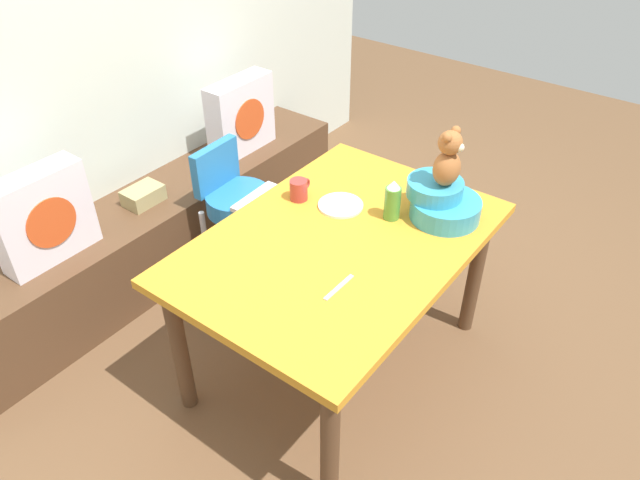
# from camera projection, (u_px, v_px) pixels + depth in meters

# --- Properties ---
(ground_plane) EXTENTS (8.00, 8.00, 0.00)m
(ground_plane) POSITION_uv_depth(u_px,v_px,m) (336.00, 361.00, 2.92)
(ground_plane) COLOR brown
(back_wall) EXTENTS (4.40, 0.10, 2.60)m
(back_wall) POSITION_uv_depth(u_px,v_px,m) (84.00, 31.00, 2.85)
(back_wall) COLOR silver
(back_wall) RESTS_ON ground_plane
(window_bench) EXTENTS (2.60, 0.44, 0.46)m
(window_bench) POSITION_uv_depth(u_px,v_px,m) (159.00, 233.00, 3.37)
(window_bench) COLOR brown
(window_bench) RESTS_ON ground_plane
(pillow_floral_left) EXTENTS (0.44, 0.15, 0.44)m
(pillow_floral_left) POSITION_uv_depth(u_px,v_px,m) (42.00, 217.00, 2.70)
(pillow_floral_left) COLOR silver
(pillow_floral_left) RESTS_ON window_bench
(pillow_floral_right) EXTENTS (0.44, 0.15, 0.44)m
(pillow_floral_right) POSITION_uv_depth(u_px,v_px,m) (241.00, 116.00, 3.53)
(pillow_floral_right) COLOR silver
(pillow_floral_right) RESTS_ON window_bench
(book_stack) EXTENTS (0.20, 0.14, 0.09)m
(book_stack) POSITION_uv_depth(u_px,v_px,m) (143.00, 195.00, 3.17)
(book_stack) COLOR tan
(book_stack) RESTS_ON window_bench
(dining_table) EXTENTS (1.37, 0.96, 0.74)m
(dining_table) POSITION_uv_depth(u_px,v_px,m) (339.00, 257.00, 2.53)
(dining_table) COLOR orange
(dining_table) RESTS_ON ground_plane
(highchair) EXTENTS (0.34, 0.46, 0.79)m
(highchair) POSITION_uv_depth(u_px,v_px,m) (237.00, 199.00, 3.11)
(highchair) COLOR #2672B2
(highchair) RESTS_ON ground_plane
(infant_seat_teal) EXTENTS (0.30, 0.33, 0.16)m
(infant_seat_teal) POSITION_uv_depth(u_px,v_px,m) (442.00, 202.00, 2.56)
(infant_seat_teal) COLOR teal
(infant_seat_teal) RESTS_ON dining_table
(teddy_bear) EXTENTS (0.13, 0.12, 0.25)m
(teddy_bear) POSITION_uv_depth(u_px,v_px,m) (448.00, 159.00, 2.44)
(teddy_bear) COLOR #A15F30
(teddy_bear) RESTS_ON infant_seat_teal
(ketchup_bottle) EXTENTS (0.07, 0.07, 0.18)m
(ketchup_bottle) POSITION_uv_depth(u_px,v_px,m) (392.00, 201.00, 2.54)
(ketchup_bottle) COLOR #4C8C33
(ketchup_bottle) RESTS_ON dining_table
(coffee_mug) EXTENTS (0.12, 0.08, 0.09)m
(coffee_mug) POSITION_uv_depth(u_px,v_px,m) (299.00, 190.00, 2.69)
(coffee_mug) COLOR #9E332D
(coffee_mug) RESTS_ON dining_table
(dinner_plate_near) EXTENTS (0.20, 0.20, 0.01)m
(dinner_plate_near) POSITION_uv_depth(u_px,v_px,m) (341.00, 205.00, 2.66)
(dinner_plate_near) COLOR white
(dinner_plate_near) RESTS_ON dining_table
(table_fork) EXTENTS (0.17, 0.02, 0.01)m
(table_fork) POSITION_uv_depth(u_px,v_px,m) (339.00, 287.00, 2.23)
(table_fork) COLOR silver
(table_fork) RESTS_ON dining_table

